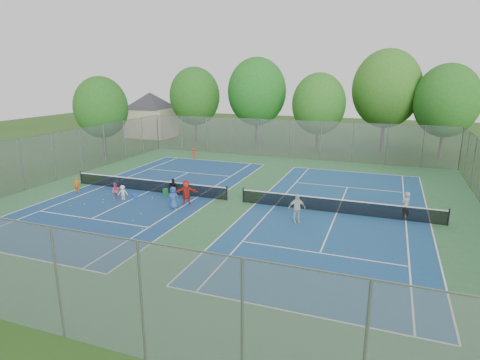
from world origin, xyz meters
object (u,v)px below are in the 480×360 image
net_left (149,186)px  ball_hopper (166,192)px  ball_crate (135,196)px  instructor (406,206)px  net_right (337,206)px

net_left → ball_hopper: net_left is taller
ball_crate → instructor: size_ratio=0.20×
ball_crate → net_right: bearing=7.5°
ball_hopper → net_left: bearing=162.1°
net_left → instructor: size_ratio=7.29×
net_left → ball_hopper: (1.79, -0.58, -0.18)m
net_left → ball_crate: size_ratio=37.05×
net_right → ball_hopper: net_right is taller
net_left → ball_hopper: 1.89m
ball_hopper → net_right: bearing=2.7°
net_left → instructor: 18.03m
ball_crate → ball_hopper: (1.80, 1.26, 0.13)m
instructor → ball_crate: bearing=-36.3°
ball_crate → ball_hopper: ball_hopper is taller
net_left → ball_crate: bearing=-90.4°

